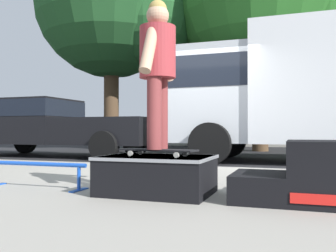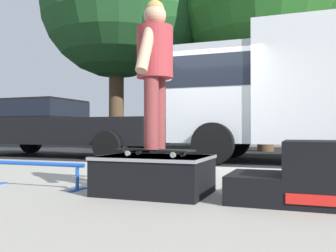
{
  "view_description": "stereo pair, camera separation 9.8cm",
  "coord_description": "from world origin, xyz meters",
  "px_view_note": "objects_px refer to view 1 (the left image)",
  "views": [
    {
      "loc": [
        1.97,
        -6.72,
        0.74
      ],
      "look_at": [
        0.37,
        -2.13,
        0.79
      ],
      "focal_mm": 39.71,
      "sensor_mm": 36.0,
      "label": 1
    },
    {
      "loc": [
        2.07,
        -6.68,
        0.74
      ],
      "look_at": [
        0.37,
        -2.13,
        0.79
      ],
      "focal_mm": 39.71,
      "sensor_mm": 36.0,
      "label": 2
    }
  ],
  "objects_px": {
    "kicker_ramp": "(298,177)",
    "street_tree_neighbour": "(119,6)",
    "skate_box": "(157,174)",
    "skateboard": "(158,150)",
    "street_tree_main": "(270,3)",
    "grind_rail": "(35,169)",
    "skater_kid": "(158,61)",
    "box_truck": "(324,87)",
    "pickup_truck_black": "(53,125)"
  },
  "relations": [
    {
      "from": "kicker_ramp",
      "to": "street_tree_neighbour",
      "type": "distance_m",
      "value": 12.2
    },
    {
      "from": "skate_box",
      "to": "skateboard",
      "type": "bearing_deg",
      "value": -64.54
    },
    {
      "from": "kicker_ramp",
      "to": "street_tree_main",
      "type": "height_order",
      "value": "street_tree_main"
    },
    {
      "from": "grind_rail",
      "to": "skateboard",
      "type": "relative_size",
      "value": 1.54
    },
    {
      "from": "skater_kid",
      "to": "skate_box",
      "type": "bearing_deg",
      "value": 115.46
    },
    {
      "from": "grind_rail",
      "to": "box_truck",
      "type": "relative_size",
      "value": 0.18
    },
    {
      "from": "grind_rail",
      "to": "pickup_truck_black",
      "type": "distance_m",
      "value": 6.76
    },
    {
      "from": "skate_box",
      "to": "street_tree_main",
      "type": "distance_m",
      "value": 11.12
    },
    {
      "from": "skateboard",
      "to": "box_truck",
      "type": "xyz_separation_m",
      "value": [
        1.83,
        5.6,
        1.16
      ]
    },
    {
      "from": "box_truck",
      "to": "street_tree_neighbour",
      "type": "relative_size",
      "value": 0.82
    },
    {
      "from": "skate_box",
      "to": "box_truck",
      "type": "distance_m",
      "value": 6.02
    },
    {
      "from": "skate_box",
      "to": "street_tree_main",
      "type": "bearing_deg",
      "value": 87.67
    },
    {
      "from": "pickup_truck_black",
      "to": "street_tree_neighbour",
      "type": "bearing_deg",
      "value": 86.88
    },
    {
      "from": "box_truck",
      "to": "street_tree_neighbour",
      "type": "xyz_separation_m",
      "value": [
        -6.86,
        3.59,
        3.7
      ]
    },
    {
      "from": "kicker_ramp",
      "to": "pickup_truck_black",
      "type": "bearing_deg",
      "value": 140.07
    },
    {
      "from": "kicker_ramp",
      "to": "grind_rail",
      "type": "relative_size",
      "value": 0.75
    },
    {
      "from": "skate_box",
      "to": "pickup_truck_black",
      "type": "xyz_separation_m",
      "value": [
        -5.21,
        5.44,
        0.58
      ]
    },
    {
      "from": "skate_box",
      "to": "street_tree_neighbour",
      "type": "relative_size",
      "value": 0.12
    },
    {
      "from": "skate_box",
      "to": "box_truck",
      "type": "relative_size",
      "value": 0.15
    },
    {
      "from": "pickup_truck_black",
      "to": "skater_kid",
      "type": "bearing_deg",
      "value": -46.36
    },
    {
      "from": "street_tree_neighbour",
      "to": "street_tree_main",
      "type": "bearing_deg",
      "value": 8.9
    },
    {
      "from": "grind_rail",
      "to": "box_truck",
      "type": "height_order",
      "value": "box_truck"
    },
    {
      "from": "skateboard",
      "to": "pickup_truck_black",
      "type": "relative_size",
      "value": 0.14
    },
    {
      "from": "skateboard",
      "to": "box_truck",
      "type": "relative_size",
      "value": 0.12
    },
    {
      "from": "grind_rail",
      "to": "street_tree_neighbour",
      "type": "height_order",
      "value": "street_tree_neighbour"
    },
    {
      "from": "skateboard",
      "to": "street_tree_main",
      "type": "bearing_deg",
      "value": 87.81
    },
    {
      "from": "grind_rail",
      "to": "skater_kid",
      "type": "height_order",
      "value": "skater_kid"
    },
    {
      "from": "skate_box",
      "to": "street_tree_neighbour",
      "type": "bearing_deg",
      "value": 118.73
    },
    {
      "from": "kicker_ramp",
      "to": "grind_rail",
      "type": "distance_m",
      "value": 2.65
    },
    {
      "from": "box_truck",
      "to": "street_tree_neighbour",
      "type": "height_order",
      "value": "street_tree_neighbour"
    },
    {
      "from": "street_tree_neighbour",
      "to": "skateboard",
      "type": "bearing_deg",
      "value": -61.28
    },
    {
      "from": "skate_box",
      "to": "pickup_truck_black",
      "type": "distance_m",
      "value": 7.56
    },
    {
      "from": "kicker_ramp",
      "to": "street_tree_main",
      "type": "bearing_deg",
      "value": 95.05
    },
    {
      "from": "kicker_ramp",
      "to": "skater_kid",
      "type": "relative_size",
      "value": 0.65
    },
    {
      "from": "kicker_ramp",
      "to": "skateboard",
      "type": "xyz_separation_m",
      "value": [
        -1.27,
        -0.05,
        0.21
      ]
    },
    {
      "from": "grind_rail",
      "to": "street_tree_main",
      "type": "height_order",
      "value": "street_tree_main"
    },
    {
      "from": "grind_rail",
      "to": "street_tree_neighbour",
      "type": "bearing_deg",
      "value": 111.58
    },
    {
      "from": "grind_rail",
      "to": "box_truck",
      "type": "distance_m",
      "value": 6.63
    },
    {
      "from": "skater_kid",
      "to": "box_truck",
      "type": "bearing_deg",
      "value": 71.95
    },
    {
      "from": "kicker_ramp",
      "to": "pickup_truck_black",
      "type": "xyz_separation_m",
      "value": [
        -6.5,
        5.44,
        0.55
      ]
    },
    {
      "from": "skate_box",
      "to": "grind_rail",
      "type": "distance_m",
      "value": 1.37
    },
    {
      "from": "pickup_truck_black",
      "to": "street_tree_main",
      "type": "xyz_separation_m",
      "value": [
        5.62,
        4.55,
        4.29
      ]
    },
    {
      "from": "skate_box",
      "to": "street_tree_neighbour",
      "type": "distance_m",
      "value": 11.6
    },
    {
      "from": "skate_box",
      "to": "skateboard",
      "type": "relative_size",
      "value": 1.31
    },
    {
      "from": "grind_rail",
      "to": "street_tree_main",
      "type": "distance_m",
      "value": 11.32
    },
    {
      "from": "skate_box",
      "to": "grind_rail",
      "type": "xyz_separation_m",
      "value": [
        -1.36,
        -0.08,
        0.01
      ]
    },
    {
      "from": "kicker_ramp",
      "to": "box_truck",
      "type": "height_order",
      "value": "box_truck"
    },
    {
      "from": "grind_rail",
      "to": "street_tree_neighbour",
      "type": "relative_size",
      "value": 0.15
    },
    {
      "from": "skater_kid",
      "to": "box_truck",
      "type": "xyz_separation_m",
      "value": [
        1.83,
        5.6,
        0.3
      ]
    },
    {
      "from": "grind_rail",
      "to": "skateboard",
      "type": "height_order",
      "value": "skateboard"
    }
  ]
}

